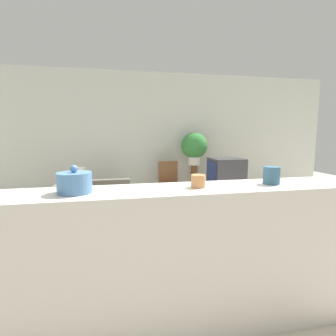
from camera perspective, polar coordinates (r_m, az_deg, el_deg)
The scene contains 12 objects.
ground_plane at distance 2.63m, azimuth -1.43°, elevation -25.74°, with size 14.00×14.00×0.00m, color beige.
wall_back at distance 5.60m, azimuth -7.96°, elevation 6.63°, with size 9.00×0.06×2.70m.
couch at distance 4.02m, azimuth -15.11°, elevation -9.27°, with size 0.97×1.98×0.84m.
tv_stand at distance 5.02m, azimuth 12.40°, elevation -6.49°, with size 0.87×0.57×0.47m.
television at distance 4.92m, azimuth 12.50°, elevation -0.91°, with size 0.58×0.54×0.52m.
wooden_chair at distance 5.21m, azimuth 0.30°, elevation -3.06°, with size 0.44×0.44×0.88m.
plant_stand at distance 5.59m, azimuth 5.63°, elevation -3.26°, with size 0.15×0.15×0.78m.
potted_plant at distance 5.50m, azimuth 5.74°, elevation 4.65°, with size 0.54×0.54×0.68m.
foreground_counter at distance 2.00m, azimuth 0.92°, elevation -19.62°, with size 2.99×0.44×1.07m.
decorative_bowl at distance 1.77m, azimuth -19.68°, elevation -2.98°, with size 0.22×0.22×0.18m.
candle_jar at distance 1.86m, azimuth 6.58°, elevation -2.83°, with size 0.10×0.10×0.09m.
coffee_tin at distance 2.11m, azimuth 21.60°, elevation -1.50°, with size 0.12×0.12×0.13m.
Camera 1 is at (-0.40, -2.16, 1.45)m, focal length 28.00 mm.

